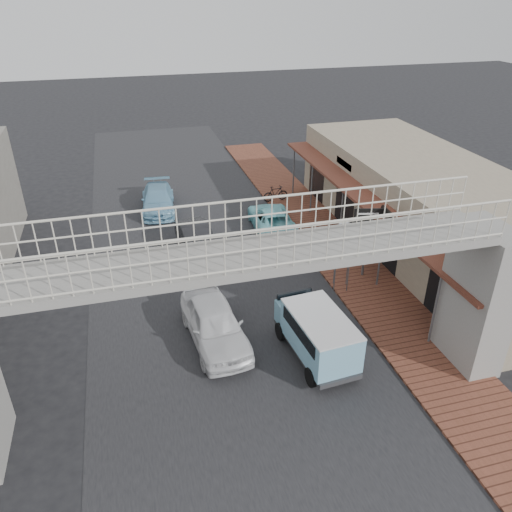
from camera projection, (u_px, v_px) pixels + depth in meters
ground at (224, 325)px, 18.98m from camera, size 120.00×120.00×0.00m
road_strip at (224, 325)px, 18.98m from camera, size 10.00×60.00×0.01m
sidewalk at (348, 264)px, 23.00m from camera, size 3.00×40.00×0.10m
shophouse_row at (429, 207)px, 23.94m from camera, size 7.20×18.00×4.00m
footbridge at (250, 317)px, 14.07m from camera, size 16.40×2.40×6.34m
white_hatchback at (214, 323)px, 17.83m from camera, size 2.17×4.61×1.52m
dark_sedan at (197, 239)px, 23.89m from camera, size 1.70×4.09×1.32m
angkot_curb at (272, 219)px, 26.12m from camera, size 2.34×4.51×1.21m
angkot_far at (158, 200)px, 28.33m from camera, size 2.19×4.55×1.28m
angkot_van at (317, 330)px, 16.84m from camera, size 1.97×3.81×1.81m
motorcycle_near at (323, 256)px, 22.70m from camera, size 1.64×0.64×0.85m
motorcycle_far at (275, 193)px, 29.38m from camera, size 1.55×0.56×0.91m
street_clock at (345, 234)px, 20.01m from camera, size 0.77×0.74×3.00m
arrow_sign at (388, 220)px, 20.81m from camera, size 1.99×1.31×3.30m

